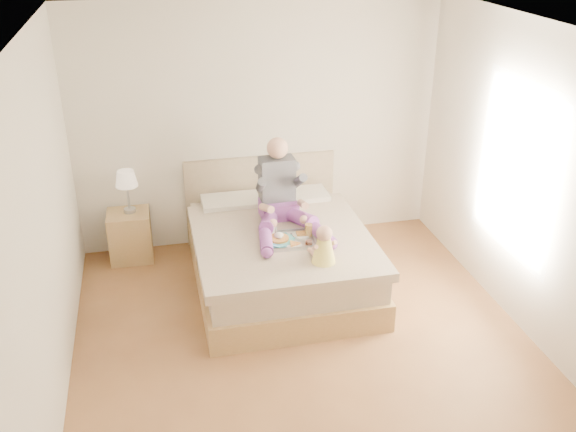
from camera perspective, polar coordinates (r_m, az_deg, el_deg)
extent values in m
cube|color=brown|center=(5.83, 1.39, -11.07)|extent=(4.00, 4.20, 0.01)
cube|color=white|center=(4.73, 1.76, 16.08)|extent=(4.00, 4.20, 0.02)
cube|color=beige|center=(7.05, -2.63, 8.05)|extent=(4.00, 0.02, 2.70)
cube|color=beige|center=(3.44, 10.33, -13.42)|extent=(4.00, 0.02, 2.70)
cube|color=beige|center=(5.07, -20.93, -1.08)|extent=(0.02, 4.20, 2.70)
cube|color=beige|center=(5.92, 20.72, 2.77)|extent=(0.02, 4.20, 2.70)
cube|color=white|center=(6.04, 19.70, 3.94)|extent=(0.02, 1.30, 1.60)
cube|color=white|center=(6.04, 19.66, 3.93)|extent=(0.01, 1.18, 1.48)
cube|color=olive|center=(6.57, -0.73, -4.90)|extent=(1.68, 2.13, 0.28)
cube|color=tan|center=(6.45, -0.74, -2.92)|extent=(1.60, 2.05, 0.24)
cube|color=tan|center=(6.24, -0.46, -2.24)|extent=(1.70, 1.80, 0.09)
cube|color=white|center=(6.96, -5.08, 1.02)|extent=(0.62, 0.40, 0.14)
cube|color=white|center=(7.09, 1.01, 1.58)|extent=(0.62, 0.40, 0.14)
cube|color=gray|center=(7.35, -2.48, 1.71)|extent=(1.70, 0.08, 1.00)
cube|color=olive|center=(7.17, -13.84, -1.72)|extent=(0.46, 0.41, 0.55)
cylinder|color=#B5B7BC|center=(7.06, -13.88, 0.51)|extent=(0.13, 0.13, 0.04)
cylinder|color=#B5B7BC|center=(7.00, -14.01, 1.63)|extent=(0.03, 0.03, 0.26)
cone|color=beige|center=(6.92, -14.20, 3.25)|extent=(0.23, 0.23, 0.17)
cube|color=#7A398F|center=(6.59, -0.85, 0.66)|extent=(0.38, 0.30, 0.17)
cube|color=#36363E|center=(6.52, -0.99, 3.26)|extent=(0.36, 0.23, 0.47)
sphere|color=#DAA288|center=(6.37, -0.95, 6.06)|extent=(0.21, 0.21, 0.21)
cylinder|color=#7A398F|center=(6.36, -1.70, -0.43)|extent=(0.29, 0.52, 0.21)
cylinder|color=#7A398F|center=(6.02, -1.98, -2.18)|extent=(0.18, 0.46, 0.12)
sphere|color=#7A398F|center=(5.84, -1.88, -3.26)|extent=(0.11, 0.11, 0.11)
cylinder|color=#36363E|center=(6.35, -2.40, 2.79)|extent=(0.11, 0.29, 0.24)
cylinder|color=#DAA288|center=(6.26, -1.92, 0.69)|extent=(0.11, 0.31, 0.16)
sphere|color=#DAA288|center=(6.18, -1.34, -0.64)|extent=(0.09, 0.09, 0.09)
cylinder|color=#7A398F|center=(6.43, 0.99, -0.13)|extent=(0.32, 0.52, 0.21)
cylinder|color=#7A398F|center=(6.15, 2.96, -1.58)|extent=(0.21, 0.46, 0.12)
sphere|color=#7A398F|center=(5.99, 3.92, -2.53)|extent=(0.11, 0.11, 0.11)
cylinder|color=#36363E|center=(6.44, 0.98, 3.14)|extent=(0.13, 0.30, 0.24)
cylinder|color=#DAA288|center=(6.34, 1.33, 1.05)|extent=(0.09, 0.30, 0.16)
sphere|color=#DAA288|center=(6.25, 1.43, -0.32)|extent=(0.09, 0.09, 0.09)
cube|color=#B5B7BC|center=(6.13, 0.14, -2.24)|extent=(0.51, 0.41, 0.01)
cylinder|color=teal|center=(6.12, -0.82, -2.15)|extent=(0.29, 0.29, 0.02)
cylinder|color=#C98B43|center=(6.11, -0.82, -1.99)|extent=(0.19, 0.19, 0.02)
cylinder|color=white|center=(6.21, -1.56, -1.28)|extent=(0.09, 0.09, 0.10)
torus|color=white|center=(6.21, -1.09, -1.23)|extent=(0.02, 0.07, 0.07)
cylinder|color=#926B48|center=(6.19, -1.56, -0.90)|extent=(0.08, 0.08, 0.01)
cylinder|color=white|center=(6.21, 1.17, -1.69)|extent=(0.16, 0.16, 0.01)
cube|color=#C98B43|center=(6.21, 1.18, -1.56)|extent=(0.09, 0.08, 0.02)
cylinder|color=white|center=(6.03, 0.52, -2.61)|extent=(0.16, 0.16, 0.01)
ellipsoid|color=#AA2412|center=(6.02, 0.74, -2.51)|extent=(0.04, 0.03, 0.01)
cylinder|color=white|center=(6.19, 1.84, -1.24)|extent=(0.07, 0.07, 0.13)
cylinder|color=gold|center=(6.19, 1.84, -1.26)|extent=(0.07, 0.07, 0.12)
cylinder|color=white|center=(6.05, 1.87, -2.37)|extent=(0.07, 0.07, 0.04)
cylinder|color=#4C170A|center=(6.05, 1.87, -2.38)|extent=(0.06, 0.06, 0.03)
cone|color=#FFEA50|center=(5.75, 3.20, -3.07)|extent=(0.22, 0.22, 0.23)
sphere|color=#DAA288|center=(5.66, 3.24, -1.56)|extent=(0.14, 0.14, 0.14)
cylinder|color=#DAA288|center=(5.85, 2.32, -3.35)|extent=(0.06, 0.17, 0.06)
sphere|color=#DAA288|center=(5.91, 1.92, -3.02)|extent=(0.05, 0.05, 0.05)
cylinder|color=#DAA288|center=(5.69, 2.41, -2.82)|extent=(0.04, 0.12, 0.10)
cylinder|color=#DAA288|center=(5.88, 3.02, -3.19)|extent=(0.11, 0.17, 0.06)
sphere|color=#DAA288|center=(5.95, 2.69, -2.84)|extent=(0.05, 0.05, 0.05)
cylinder|color=#DAA288|center=(5.77, 3.91, -2.46)|extent=(0.09, 0.12, 0.10)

